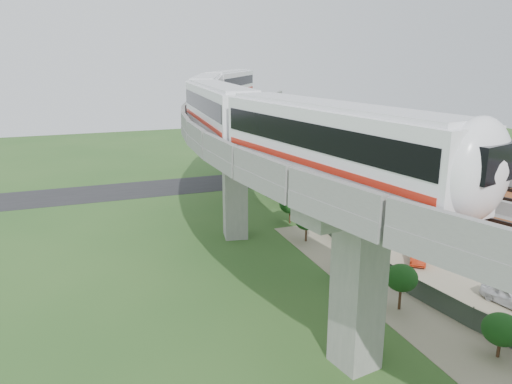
# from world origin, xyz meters

# --- Properties ---
(ground) EXTENTS (160.00, 160.00, 0.00)m
(ground) POSITION_xyz_m (0.00, 0.00, 0.00)
(ground) COLOR #2B5321
(ground) RESTS_ON ground
(dirt_lot) EXTENTS (18.00, 26.00, 0.04)m
(dirt_lot) POSITION_xyz_m (14.00, -2.00, 0.02)
(dirt_lot) COLOR gray
(dirt_lot) RESTS_ON ground
(asphalt_road) EXTENTS (60.00, 8.00, 0.03)m
(asphalt_road) POSITION_xyz_m (0.00, 30.00, 0.01)
(asphalt_road) COLOR #232326
(asphalt_road) RESTS_ON ground
(viaduct) EXTENTS (19.58, 73.98, 11.40)m
(viaduct) POSITION_xyz_m (3.84, 0.00, 9.05)
(viaduct) COLOR #99968E
(viaduct) RESTS_ON ground
(metro_train) EXTENTS (17.05, 60.21, 3.64)m
(metro_train) POSITION_xyz_m (1.40, 11.14, 12.31)
(metro_train) COLOR white
(metro_train) RESTS_ON ground
(fence) EXTENTS (3.87, 38.73, 1.50)m
(fence) POSITION_xyz_m (9.75, 0.00, 0.75)
(fence) COLOR #2D382D
(fence) RESTS_ON ground
(tree_0) EXTENTS (2.96, 2.96, 3.92)m
(tree_0) POSITION_xyz_m (11.23, 21.25, 2.66)
(tree_0) COLOR #382314
(tree_0) RESTS_ON ground
(tree_1) EXTENTS (2.95, 2.95, 3.90)m
(tree_1) POSITION_xyz_m (9.25, 18.55, 2.64)
(tree_1) COLOR #382314
(tree_1) RESTS_ON ground
(tree_2) EXTENTS (2.14, 2.14, 2.86)m
(tree_2) POSITION_xyz_m (7.10, 12.08, 1.95)
(tree_2) COLOR #382314
(tree_2) RESTS_ON ground
(tree_3) EXTENTS (2.00, 2.00, 2.83)m
(tree_3) POSITION_xyz_m (6.40, 6.97, 1.97)
(tree_3) COLOR #382314
(tree_3) RESTS_ON ground
(tree_4) EXTENTS (2.07, 2.07, 2.94)m
(tree_4) POSITION_xyz_m (5.73, -1.38, 2.05)
(tree_4) COLOR #382314
(tree_4) RESTS_ON ground
(tree_5) EXTENTS (2.08, 2.08, 3.14)m
(tree_5) POSITION_xyz_m (6.79, -6.27, 2.24)
(tree_5) COLOR #382314
(tree_5) RESTS_ON ground
(tree_6) EXTENTS (2.08, 2.08, 2.61)m
(tree_6) POSITION_xyz_m (8.66, -12.66, 1.72)
(tree_6) COLOR #382314
(tree_6) RESTS_ON ground
(car_white) EXTENTS (2.11, 3.87, 1.25)m
(car_white) POSITION_xyz_m (13.93, -8.28, 0.66)
(car_white) COLOR silver
(car_white) RESTS_ON dirt_lot
(car_red) EXTENTS (3.12, 3.45, 1.14)m
(car_red) POSITION_xyz_m (12.93, -0.24, 0.61)
(car_red) COLOR #B52910
(car_red) RESTS_ON dirt_lot
(car_dark) EXTENTS (4.45, 3.52, 1.21)m
(car_dark) POSITION_xyz_m (12.26, 7.01, 0.64)
(car_dark) COLOR black
(car_dark) RESTS_ON dirt_lot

